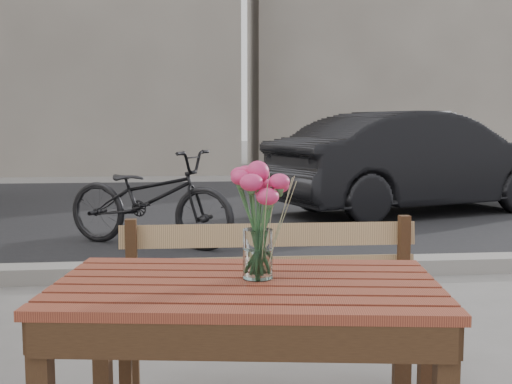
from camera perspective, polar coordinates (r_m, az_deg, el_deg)
street at (r=6.95m, az=-4.41°, el=-3.31°), size 30.00×8.12×0.12m
backdrop_buildings at (r=16.37m, az=-4.89°, el=14.69°), size 15.50×4.00×8.00m
main_table at (r=1.96m, az=-0.85°, el=-11.26°), size 1.22×0.82×0.70m
main_bench at (r=2.70m, az=1.42°, el=-8.65°), size 1.28×0.40×0.79m
main_vase at (r=1.92m, az=0.16°, el=-1.25°), size 0.19×0.19×0.36m
parked_car at (r=8.65m, az=14.23°, el=2.57°), size 4.23×2.60×1.31m
bicycle at (r=6.16m, az=-9.45°, el=-0.54°), size 1.84×1.36×0.92m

